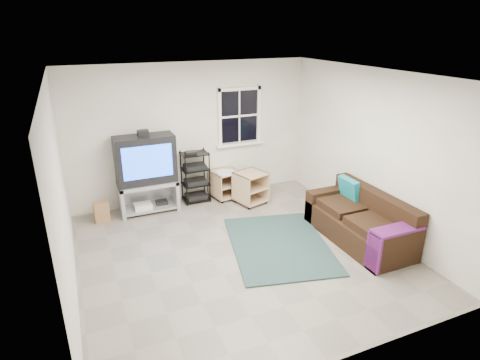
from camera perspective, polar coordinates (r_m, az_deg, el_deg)
name	(u,v)px	position (r m, az deg, el deg)	size (l,w,h in m)	color
room	(239,120)	(7.87, -0.10, 8.56)	(4.60, 4.62, 4.60)	slate
tv_unit	(146,168)	(7.30, -13.23, 1.72)	(1.03, 0.52, 1.52)	#A0A1A8
av_rack	(196,180)	(7.70, -6.34, 0.03)	(0.50, 0.36, 1.00)	black
side_table_left	(249,186)	(7.63, 1.32, -0.91)	(0.64, 0.64, 0.61)	tan
side_table_right	(224,182)	(7.87, -2.26, -0.26)	(0.59, 0.59, 0.58)	tan
sofa	(361,222)	(6.61, 16.78, -5.79)	(0.82, 1.86, 0.85)	black
shag_rug	(279,244)	(6.33, 5.59, -9.11)	(1.44, 1.98, 0.02)	black
paper_bag	(101,212)	(7.36, -19.10, -4.30)	(0.25, 0.16, 0.35)	olive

